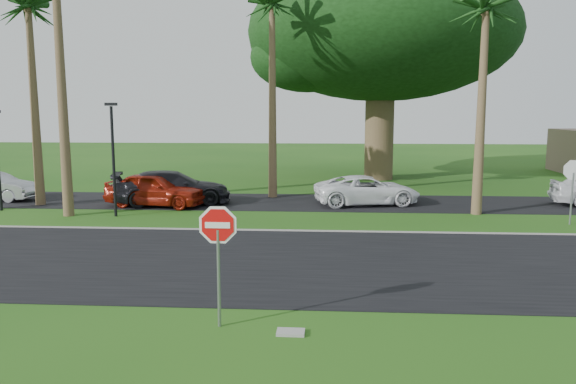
% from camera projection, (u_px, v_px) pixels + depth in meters
% --- Properties ---
extents(ground, '(120.00, 120.00, 0.00)m').
position_uv_depth(ground, '(222.00, 281.00, 14.38)').
color(ground, '#1D4B12').
rests_on(ground, ground).
extents(road, '(120.00, 8.00, 0.02)m').
position_uv_depth(road, '(235.00, 260.00, 16.36)').
color(road, black).
rests_on(road, ground).
extents(parking_strip, '(120.00, 5.00, 0.02)m').
position_uv_depth(parking_strip, '(270.00, 202.00, 26.72)').
color(parking_strip, black).
rests_on(parking_strip, ground).
extents(curb, '(120.00, 0.12, 0.06)m').
position_uv_depth(curb, '(252.00, 230.00, 20.35)').
color(curb, gray).
rests_on(curb, ground).
extents(stop_sign_near, '(1.05, 0.07, 2.62)m').
position_uv_depth(stop_sign_near, '(218.00, 241.00, 11.13)').
color(stop_sign_near, gray).
rests_on(stop_sign_near, ground).
extents(stop_sign_far, '(1.05, 0.07, 2.62)m').
position_uv_depth(stop_sign_far, '(573.00, 179.00, 21.24)').
color(stop_sign_far, gray).
rests_on(stop_sign_far, ground).
extents(palm_left_mid, '(5.00, 5.00, 10.00)m').
position_uv_depth(palm_left_mid, '(28.00, 11.00, 24.67)').
color(palm_left_mid, brown).
rests_on(palm_left_mid, ground).
extents(palm_center, '(5.00, 5.00, 10.50)m').
position_uv_depth(palm_center, '(272.00, 9.00, 26.88)').
color(palm_center, brown).
rests_on(palm_center, ground).
extents(palm_right_near, '(5.00, 5.00, 9.50)m').
position_uv_depth(palm_right_near, '(486.00, 13.00, 22.48)').
color(palm_right_near, brown).
rests_on(palm_right_near, ground).
extents(canopy_tree, '(16.50, 16.50, 13.12)m').
position_uv_depth(canopy_tree, '(382.00, 34.00, 34.41)').
color(canopy_tree, brown).
rests_on(canopy_tree, ground).
extents(streetlight_right, '(0.45, 0.25, 4.64)m').
position_uv_depth(streetlight_right, '(113.00, 152.00, 22.78)').
color(streetlight_right, black).
rests_on(streetlight_right, ground).
extents(car_red, '(4.76, 2.47, 1.55)m').
position_uv_depth(car_red, '(156.00, 190.00, 25.39)').
color(car_red, maroon).
rests_on(car_red, ground).
extents(car_dark, '(5.68, 3.39, 1.54)m').
position_uv_depth(car_dark, '(173.00, 188.00, 25.98)').
color(car_dark, black).
rests_on(car_dark, ground).
extents(car_minivan, '(5.16, 3.13, 1.34)m').
position_uv_depth(car_minivan, '(367.00, 190.00, 25.87)').
color(car_minivan, white).
rests_on(car_minivan, ground).
extents(utility_slab, '(0.55, 0.36, 0.06)m').
position_uv_depth(utility_slab, '(291.00, 332.00, 11.00)').
color(utility_slab, gray).
rests_on(utility_slab, ground).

